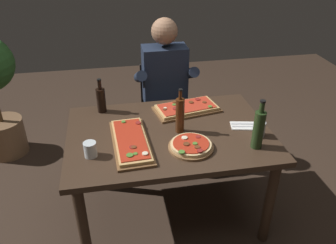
{
  "coord_description": "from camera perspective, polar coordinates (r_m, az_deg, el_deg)",
  "views": [
    {
      "loc": [
        -0.37,
        -1.97,
        2.0
      ],
      "look_at": [
        0.0,
        0.05,
        0.79
      ],
      "focal_mm": 36.55,
      "sensor_mm": 36.0,
      "label": 1
    }
  ],
  "objects": [
    {
      "name": "ground_plane",
      "position": [
        2.83,
        0.19,
        -14.41
      ],
      "size": [
        6.4,
        6.4,
        0.0
      ],
      "primitive_type": "plane",
      "color": "#38281E"
    },
    {
      "name": "pizza_rectangular_left",
      "position": [
        2.25,
        -6.21,
        -3.19
      ],
      "size": [
        0.26,
        0.58,
        0.05
      ],
      "color": "brown",
      "rests_on": "dining_table"
    },
    {
      "name": "pizza_rectangular_front",
      "position": [
        2.63,
        3.13,
        2.32
      ],
      "size": [
        0.53,
        0.34,
        0.05
      ],
      "color": "brown",
      "rests_on": "dining_table"
    },
    {
      "name": "tumbler_far_side",
      "position": [
        2.16,
        -12.82,
        -4.62
      ],
      "size": [
        0.08,
        0.08,
        0.1
      ],
      "color": "silver",
      "rests_on": "dining_table"
    },
    {
      "name": "oil_bottle_amber",
      "position": [
        2.31,
        2.01,
        1.21
      ],
      "size": [
        0.06,
        0.06,
        0.32
      ],
      "color": "#47230F",
      "rests_on": "dining_table"
    },
    {
      "name": "vinegar_bottle_green",
      "position": [
        2.62,
        -11.1,
        3.73
      ],
      "size": [
        0.07,
        0.07,
        0.27
      ],
      "color": "black",
      "rests_on": "dining_table"
    },
    {
      "name": "dining_table",
      "position": [
        2.42,
        0.21,
        -3.55
      ],
      "size": [
        1.4,
        0.96,
        0.74
      ],
      "color": "#3D2B1E",
      "rests_on": "ground_plane"
    },
    {
      "name": "seated_diner",
      "position": [
        3.02,
        -0.4,
        5.92
      ],
      "size": [
        0.53,
        0.41,
        1.33
      ],
      "color": "#23232D",
      "rests_on": "ground_plane"
    },
    {
      "name": "wine_bottle_dark",
      "position": [
        2.22,
        14.87,
        -1.07
      ],
      "size": [
        0.07,
        0.07,
        0.34
      ],
      "color": "#233819",
      "rests_on": "dining_table"
    },
    {
      "name": "diner_chair",
      "position": [
        3.24,
        -0.75,
        2.68
      ],
      "size": [
        0.44,
        0.44,
        0.87
      ],
      "color": "black",
      "rests_on": "ground_plane"
    },
    {
      "name": "pizza_round_far",
      "position": [
        2.2,
        3.84,
        -3.96
      ],
      "size": [
        0.29,
        0.29,
        0.05
      ],
      "color": "brown",
      "rests_on": "dining_table"
    },
    {
      "name": "tumbler_near_camera",
      "position": [
        2.38,
        14.97,
        -1.27
      ],
      "size": [
        0.08,
        0.08,
        0.11
      ],
      "color": "silver",
      "rests_on": "dining_table"
    },
    {
      "name": "napkin_cutlery_set",
      "position": [
        2.49,
        12.5,
        -0.62
      ],
      "size": [
        0.2,
        0.14,
        0.01
      ],
      "color": "white",
      "rests_on": "dining_table"
    }
  ]
}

